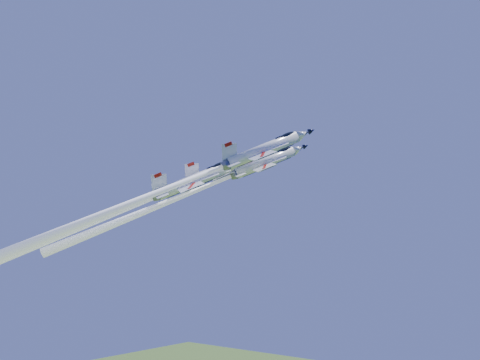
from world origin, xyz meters
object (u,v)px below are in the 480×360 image
Objects in this scene: jet_lead at (189,193)px; jet_slot at (74,229)px; jet_left at (132,206)px; jet_right at (156,193)px.

jet_lead is 0.71× the size of jet_slot.
jet_left is 12.02m from jet_slot.
jet_slot is (-1.41, -11.08, -4.44)m from jet_left.
jet_lead is 11.11m from jet_left.
jet_lead is 0.83× the size of jet_left.
jet_slot is at bearing -89.37° from jet_lead.
jet_left is at bearing -166.28° from jet_right.
jet_right reaches higher than jet_left.
jet_right is 15.47m from jet_slot.
jet_lead is at bearing 90.63° from jet_slot.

